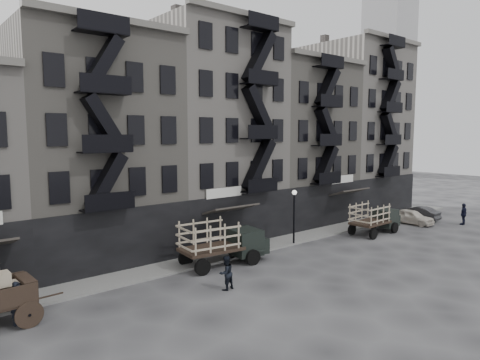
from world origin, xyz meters
TOP-DOWN VIEW (x-y plane):
  - ground at (0.00, 0.00)m, footprint 140.00×140.00m
  - sidewalk at (0.00, 3.75)m, footprint 55.00×2.50m
  - building_midwest at (-10.00, 9.83)m, footprint 10.00×11.35m
  - building_center at (-0.00, 9.82)m, footprint 10.00×11.35m
  - building_mideast at (10.00, 9.83)m, footprint 10.00×11.35m
  - building_east at (20.00, 9.82)m, footprint 10.00×11.35m
  - lamp_post at (3.00, 2.60)m, footprint 0.36×0.36m
  - distant_tower at (60.00, 30.00)m, footprint 8.00×8.00m
  - stake_truck_west at (-4.26, 2.16)m, footprint 6.21×3.05m
  - stake_truck_east at (11.13, 0.73)m, footprint 5.45×2.37m
  - car_east at (17.25, 0.72)m, footprint 1.80×4.15m
  - car_far at (19.50, 1.31)m, footprint 1.53×4.20m
  - pedestrian_west at (-16.69, 1.11)m, footprint 0.83×0.66m
  - pedestrian_mid at (-6.83, -1.51)m, footprint 1.01×0.83m
  - policeman at (20.62, -2.61)m, footprint 1.23×0.57m

SIDE VIEW (x-z plane):
  - ground at x=0.00m, z-range 0.00..0.00m
  - sidewalk at x=0.00m, z-range 0.00..0.15m
  - car_far at x=19.50m, z-range 0.00..1.37m
  - car_east at x=17.25m, z-range 0.00..1.39m
  - pedestrian_mid at x=-6.83m, z-range 0.00..1.91m
  - pedestrian_west at x=-16.69m, z-range 0.00..1.99m
  - policeman at x=20.62m, z-range 0.00..2.05m
  - stake_truck_east at x=11.13m, z-range 0.19..2.89m
  - stake_truck_west at x=-4.26m, z-range 0.21..3.22m
  - lamp_post at x=3.00m, z-range 0.64..4.92m
  - building_midwest at x=-10.00m, z-range -0.60..15.60m
  - building_mideast at x=10.00m, z-range -0.60..15.60m
  - building_center at x=0.00m, z-range -0.60..17.60m
  - building_east at x=20.00m, z-range -0.60..18.60m
  - distant_tower at x=60.00m, z-range 0.76..66.76m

